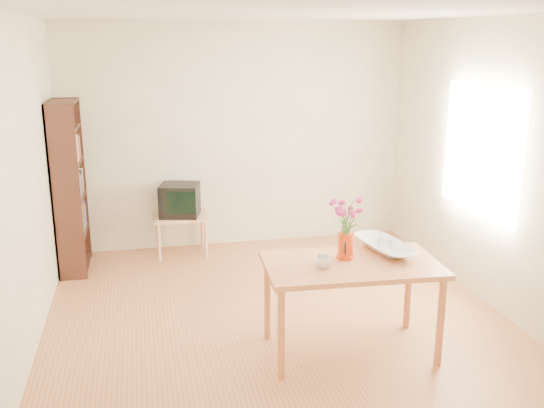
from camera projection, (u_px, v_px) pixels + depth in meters
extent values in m
plane|color=#A4613A|center=(279.00, 323.00, 5.29)|extent=(4.50, 4.50, 0.00)
plane|color=white|center=(280.00, 11.00, 4.60)|extent=(4.50, 4.50, 0.00)
plane|color=beige|center=(236.00, 136.00, 7.07)|extent=(4.00, 0.00, 4.00)
plane|color=beige|center=(389.00, 283.00, 2.83)|extent=(4.00, 0.00, 4.00)
plane|color=beige|center=(20.00, 191.00, 4.53)|extent=(0.00, 4.50, 4.50)
plane|color=beige|center=(500.00, 167.00, 5.36)|extent=(0.00, 4.50, 4.50)
plane|color=white|center=(480.00, 150.00, 5.61)|extent=(0.00, 1.30, 1.30)
cube|color=#B96A3F|center=(352.00, 265.00, 4.63)|extent=(1.37, 0.83, 0.04)
cylinder|color=#B96A3F|center=(281.00, 335.00, 4.33)|extent=(0.06, 0.06, 0.71)
cylinder|color=#B96A3F|center=(440.00, 322.00, 4.52)|extent=(0.06, 0.06, 0.71)
cylinder|color=#B96A3F|center=(267.00, 298.00, 4.94)|extent=(0.06, 0.06, 0.71)
cylinder|color=#B96A3F|center=(408.00, 289.00, 5.13)|extent=(0.06, 0.06, 0.71)
cube|color=tan|center=(181.00, 217.00, 6.88)|extent=(0.60, 0.45, 0.03)
cylinder|color=tan|center=(159.00, 243.00, 6.72)|extent=(0.04, 0.04, 0.43)
cylinder|color=tan|center=(206.00, 239.00, 6.82)|extent=(0.04, 0.04, 0.43)
cylinder|color=tan|center=(158.00, 233.00, 7.06)|extent=(0.04, 0.04, 0.43)
cylinder|color=tan|center=(202.00, 230.00, 7.17)|extent=(0.04, 0.04, 0.43)
cube|color=black|center=(66.00, 195.00, 6.00)|extent=(0.28, 0.02, 1.80)
cube|color=black|center=(73.00, 180.00, 6.64)|extent=(0.28, 0.03, 1.80)
cube|color=black|center=(56.00, 188.00, 6.29)|extent=(0.02, 0.70, 1.80)
cube|color=black|center=(76.00, 265.00, 6.54)|extent=(0.27, 0.65, 0.02)
cube|color=black|center=(74.00, 233.00, 6.45)|extent=(0.27, 0.65, 0.02)
cube|color=black|center=(70.00, 199.00, 6.35)|extent=(0.27, 0.65, 0.02)
cube|color=black|center=(67.00, 163.00, 6.25)|extent=(0.27, 0.65, 0.02)
cube|color=black|center=(64.00, 128.00, 6.15)|extent=(0.27, 0.65, 0.02)
cube|color=black|center=(62.00, 103.00, 6.09)|extent=(0.27, 0.65, 0.02)
cylinder|color=red|center=(345.00, 246.00, 4.69)|extent=(0.12, 0.12, 0.19)
cylinder|color=red|center=(345.00, 257.00, 4.71)|extent=(0.14, 0.14, 0.02)
cylinder|color=red|center=(346.00, 234.00, 4.66)|extent=(0.12, 0.12, 0.01)
cone|color=red|center=(350.00, 239.00, 4.62)|extent=(0.06, 0.08, 0.06)
torus|color=black|center=(340.00, 243.00, 4.74)|extent=(0.05, 0.10, 0.10)
imported|color=white|center=(323.00, 262.00, 4.50)|extent=(0.15, 0.15, 0.09)
imported|color=white|center=(386.00, 226.00, 4.82)|extent=(0.51, 0.51, 0.41)
imported|color=white|center=(381.00, 232.00, 4.83)|extent=(0.08, 0.08, 0.06)
imported|color=white|center=(390.00, 230.00, 4.86)|extent=(0.08, 0.08, 0.06)
cube|color=black|center=(180.00, 200.00, 6.83)|extent=(0.50, 0.47, 0.36)
cube|color=black|center=(179.00, 197.00, 6.89)|extent=(0.33, 0.27, 0.25)
cube|color=black|center=(181.00, 203.00, 6.64)|extent=(0.32, 0.09, 0.25)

